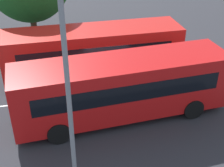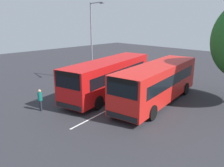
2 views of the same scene
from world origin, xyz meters
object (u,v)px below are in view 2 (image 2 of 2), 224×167
object	(u,v)px
bus_far_left	(109,76)
street_lamp	(93,37)
bus_center_left	(158,82)
pedestrian	(40,98)

from	to	relation	value
bus_far_left	street_lamp	xyz separation A→B (m)	(-2.11, -4.55, 2.98)
bus_far_left	street_lamp	bearing A→B (deg)	-127.53
bus_center_left	street_lamp	size ratio (longest dim) A/B	1.32
bus_far_left	pedestrian	bearing A→B (deg)	-20.88
bus_center_left	street_lamp	world-z (taller)	street_lamp
bus_center_left	street_lamp	distance (m)	9.24
bus_far_left	pedestrian	xyz separation A→B (m)	(6.14, -0.89, -0.77)
bus_far_left	bus_center_left	xyz separation A→B (m)	(-1.35, 4.17, 0.00)
pedestrian	street_lamp	distance (m)	9.77
street_lamp	pedestrian	bearing A→B (deg)	-53.37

